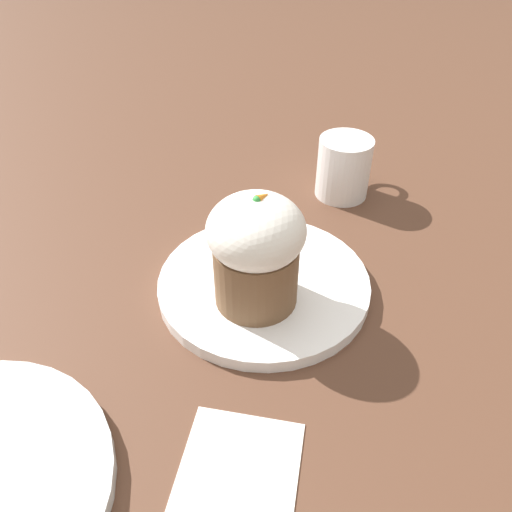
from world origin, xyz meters
TOP-DOWN VIEW (x-y plane):
  - ground_plane at (0.00, 0.00)m, footprint 4.00×4.00m
  - dessert_plate at (0.00, 0.00)m, footprint 0.22×0.22m
  - carrot_cake at (-0.03, -0.01)m, footprint 0.09×0.09m
  - spoon at (0.01, -0.00)m, footprint 0.12×0.07m
  - coffee_cup at (0.21, 0.05)m, footprint 0.10×0.07m
  - paper_napkin at (-0.17, -0.13)m, footprint 0.14×0.13m

SIDE VIEW (x-z plane):
  - ground_plane at x=0.00m, z-range 0.00..0.00m
  - paper_napkin at x=-0.17m, z-range 0.00..0.00m
  - dessert_plate at x=0.00m, z-range 0.00..0.01m
  - spoon at x=0.01m, z-range 0.01..0.02m
  - coffee_cup at x=0.21m, z-range 0.00..0.08m
  - carrot_cake at x=-0.03m, z-range 0.02..0.14m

